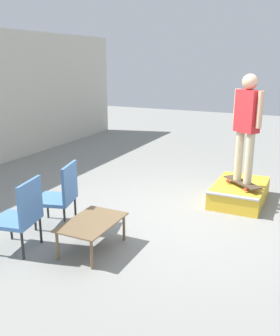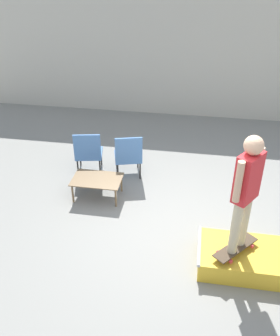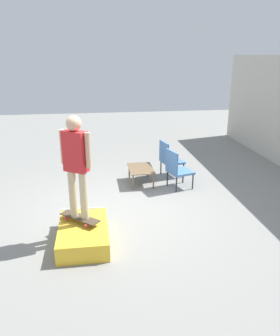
{
  "view_description": "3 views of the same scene",
  "coord_description": "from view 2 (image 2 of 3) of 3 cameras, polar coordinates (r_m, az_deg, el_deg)",
  "views": [
    {
      "loc": [
        -5.05,
        -1.72,
        2.33
      ],
      "look_at": [
        -0.34,
        0.53,
        0.82
      ],
      "focal_mm": 40.0,
      "sensor_mm": 36.0,
      "label": 1
    },
    {
      "loc": [
        0.27,
        -4.79,
        4.06
      ],
      "look_at": [
        -0.62,
        0.53,
        0.79
      ],
      "focal_mm": 40.0,
      "sensor_mm": 36.0,
      "label": 2
    },
    {
      "loc": [
        6.02,
        -0.42,
        3.0
      ],
      "look_at": [
        -0.32,
        0.5,
        0.78
      ],
      "focal_mm": 35.0,
      "sensor_mm": 36.0,
      "label": 3
    }
  ],
  "objects": [
    {
      "name": "ground_plane",
      "position": [
        6.28,
        4.81,
        -9.13
      ],
      "size": [
        24.0,
        24.0,
        0.0
      ],
      "primitive_type": "plane",
      "color": "gray"
    },
    {
      "name": "house_wall_back",
      "position": [
        9.93,
        7.9,
        16.03
      ],
      "size": [
        12.0,
        0.06,
        3.0
      ],
      "color": "beige",
      "rests_on": "ground_plane"
    },
    {
      "name": "skate_ramp_box",
      "position": [
        5.74,
        15.49,
        -13.12
      ],
      "size": [
        1.32,
        0.82,
        0.33
      ],
      "color": "gold",
      "rests_on": "ground_plane"
    },
    {
      "name": "skateboard_on_ramp",
      "position": [
        5.52,
        14.35,
        -11.67
      ],
      "size": [
        0.65,
        0.7,
        0.07
      ],
      "rotation": [
        0.0,
        0.0,
        0.85
      ],
      "color": "#473828",
      "rests_on": "skate_ramp_box"
    },
    {
      "name": "person_skater",
      "position": [
        4.9,
        15.91,
        -2.75
      ],
      "size": [
        0.38,
        0.49,
        1.73
      ],
      "rotation": [
        0.0,
        0.0,
        0.99
      ],
      "color": "#C6B793",
      "rests_on": "skateboard_on_ramp"
    },
    {
      "name": "coffee_table",
      "position": [
        6.82,
        -6.56,
        -1.95
      ],
      "size": [
        0.89,
        0.58,
        0.39
      ],
      "color": "brown",
      "rests_on": "ground_plane"
    },
    {
      "name": "patio_chair_left",
      "position": [
        7.49,
        -7.87,
        2.53
      ],
      "size": [
        0.61,
        0.61,
        0.93
      ],
      "rotation": [
        0.0,
        0.0,
        3.34
      ],
      "color": "black",
      "rests_on": "ground_plane"
    },
    {
      "name": "patio_chair_right",
      "position": [
        7.31,
        -1.8,
        2.06
      ],
      "size": [
        0.64,
        0.64,
        0.93
      ],
      "rotation": [
        0.0,
        0.0,
        3.41
      ],
      "color": "black",
      "rests_on": "ground_plane"
    }
  ]
}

